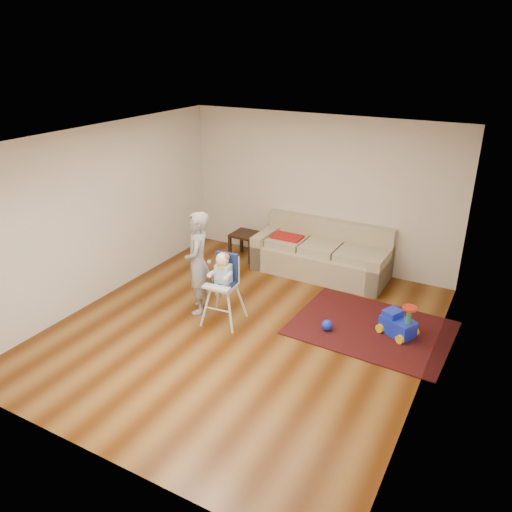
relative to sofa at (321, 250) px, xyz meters
The scene contains 9 objects.
ground 2.36m from the sofa, 96.58° to the right, with size 5.50×5.50×0.00m, color #4C2308.
room_envelope 2.29m from the sofa, 98.50° to the right, with size 5.04×5.52×2.72m.
sofa is the anchor object (origin of this frame).
side_table 1.53m from the sofa, behind, with size 0.49×0.49×0.49m, color black, non-canonical shape.
area_rug 1.99m from the sofa, 45.81° to the right, with size 2.19×1.64×0.02m, color black.
ride_on_toy 2.21m from the sofa, 38.86° to the right, with size 0.46×0.33×0.51m, color #182DDE, non-canonical shape.
toy_ball 1.97m from the sofa, 65.23° to the right, with size 0.16×0.16×0.16m, color #182DDE.
high_chair 2.31m from the sofa, 105.66° to the right, with size 0.56×0.56×1.10m.
adult 2.42m from the sofa, 118.01° to the right, with size 0.58×0.38×1.58m, color gray.
Camera 1 is at (3.12, -5.32, 3.82)m, focal length 35.00 mm.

